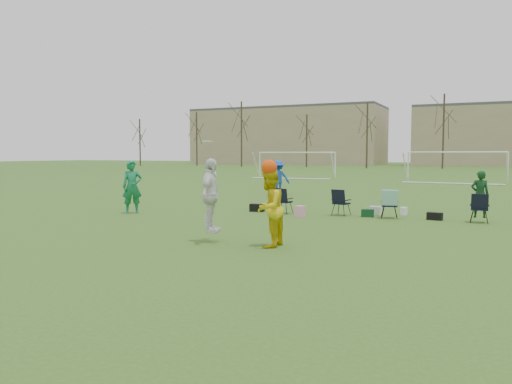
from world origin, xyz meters
The scene contains 9 objects.
ground centered at (0.00, 0.00, 0.00)m, with size 260.00×260.00×0.00m, color #30591B.
fielder_green_near centered at (-6.04, 5.19, 1.01)m, with size 0.74×0.48×2.02m, color #137044.
fielder_blue centered at (-4.25, 15.53, 0.95)m, with size 1.23×0.71×1.90m, color #1845B6.
center_contest centered at (0.77, 1.01, 1.09)m, with size 2.34×1.19×2.60m.
sideline_setup centered at (2.98, 7.86, 0.52)m, with size 8.59×2.35×1.71m.
goal_left centered at (-10.00, 34.00, 1.92)m, with size 7.39×0.76×2.46m.
goal_mid centered at (4.00, 32.00, 1.92)m, with size 7.40×0.63×2.46m.
tree_line centered at (0.24, 69.85, 5.09)m, with size 110.28×3.28×11.40m.
building_row centered at (6.73, 96.00, 5.99)m, with size 126.00×16.00×13.00m.
Camera 1 is at (6.23, -10.03, 2.27)m, focal length 35.00 mm.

